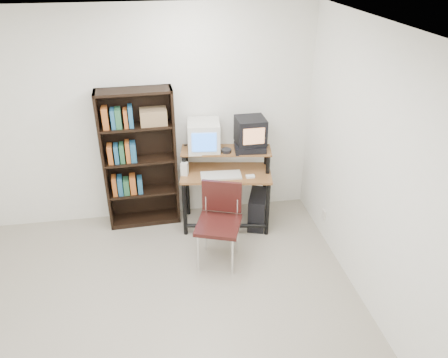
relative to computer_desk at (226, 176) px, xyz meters
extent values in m
cube|color=#A79E8A|center=(-0.89, -1.61, -0.68)|extent=(4.00, 4.00, 0.01)
cube|color=white|center=(-0.89, -1.61, 1.93)|extent=(4.00, 4.00, 0.01)
cube|color=white|center=(-0.89, 0.39, 0.63)|extent=(4.00, 0.01, 2.60)
cube|color=white|center=(1.11, -1.61, 0.63)|extent=(0.01, 4.00, 2.60)
cube|color=brown|center=(0.00, -0.02, 0.05)|extent=(1.13, 0.70, 0.03)
cube|color=brown|center=(0.01, 0.09, 0.30)|extent=(1.10, 0.49, 0.02)
cylinder|color=black|center=(-0.52, -0.16, -0.31)|extent=(0.05, 0.05, 0.72)
cylinder|color=black|center=(0.44, -0.32, -0.31)|extent=(0.05, 0.05, 0.72)
cylinder|color=black|center=(-0.45, 0.29, -0.18)|extent=(0.05, 0.05, 0.98)
cylinder|color=black|center=(0.52, 0.12, -0.18)|extent=(0.05, 0.05, 0.98)
cylinder|color=black|center=(-0.04, -0.24, -0.55)|extent=(0.98, 0.21, 0.05)
cube|color=beige|center=(-0.24, 0.16, 0.47)|extent=(0.40, 0.40, 0.35)
cube|color=blue|center=(-0.26, -0.03, 0.47)|extent=(0.28, 0.04, 0.22)
cube|color=black|center=(0.29, 0.02, 0.34)|extent=(0.38, 0.29, 0.08)
cube|color=black|center=(0.30, 0.07, 0.54)|extent=(0.34, 0.33, 0.31)
cube|color=tan|center=(0.30, -0.10, 0.54)|extent=(0.25, 0.02, 0.19)
cylinder|color=#26262B|center=(0.00, 0.01, 0.32)|extent=(0.14, 0.14, 0.05)
cube|color=beige|center=(-0.08, -0.11, 0.07)|extent=(0.48, 0.23, 0.03)
cube|color=black|center=(0.26, -0.18, 0.05)|extent=(0.27, 0.25, 0.01)
cube|color=white|center=(0.25, -0.19, 0.07)|extent=(0.10, 0.06, 0.03)
cube|color=beige|center=(-0.49, 0.00, 0.13)|extent=(0.10, 0.10, 0.17)
cube|color=black|center=(0.39, -0.08, -0.46)|extent=(0.34, 0.49, 0.42)
cube|color=black|center=(-0.21, -0.74, -0.19)|extent=(0.58, 0.58, 0.04)
cube|color=black|center=(-0.14, -0.55, 0.05)|extent=(0.42, 0.18, 0.37)
cylinder|color=silver|center=(-0.44, -0.85, -0.44)|extent=(0.02, 0.02, 0.47)
cylinder|color=silver|center=(-0.10, -0.97, -0.44)|extent=(0.02, 0.02, 0.47)
cylinder|color=silver|center=(-0.32, -0.50, -0.44)|extent=(0.02, 0.02, 0.47)
cylinder|color=silver|center=(0.02, -0.63, -0.44)|extent=(0.02, 0.02, 0.47)
cube|color=black|center=(-1.42, 0.21, 0.19)|extent=(0.04, 0.29, 1.72)
cube|color=black|center=(-0.59, 0.24, 0.19)|extent=(0.04, 0.29, 1.72)
cube|color=black|center=(-1.01, 0.35, 0.19)|extent=(0.86, 0.05, 1.72)
cube|color=black|center=(-1.00, 0.22, 1.03)|extent=(0.87, 0.32, 0.03)
cube|color=black|center=(-1.00, 0.22, -0.64)|extent=(0.87, 0.32, 0.06)
cube|color=black|center=(-1.00, 0.22, -0.24)|extent=(0.81, 0.30, 0.03)
cube|color=black|center=(-1.00, 0.22, 0.19)|extent=(0.81, 0.30, 0.02)
cube|color=black|center=(-1.00, 0.22, 0.62)|extent=(0.81, 0.30, 0.02)
cube|color=brown|center=(-0.80, 0.23, 0.72)|extent=(0.31, 0.22, 0.18)
cube|color=beige|center=(1.10, -0.46, -0.37)|extent=(0.02, 0.08, 0.12)
camera|label=1|loc=(-0.78, -4.54, 2.48)|focal=35.00mm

